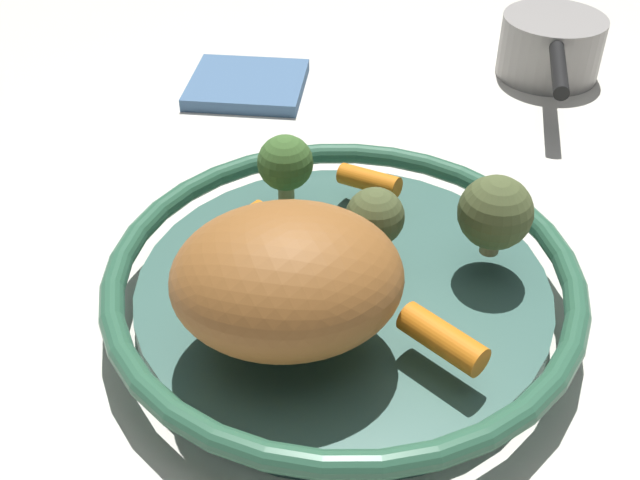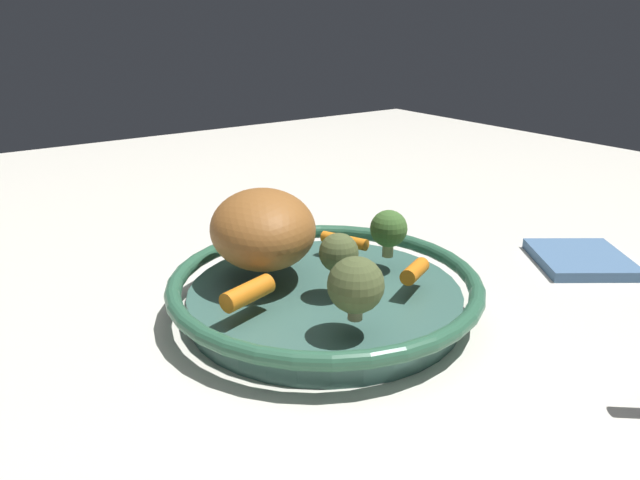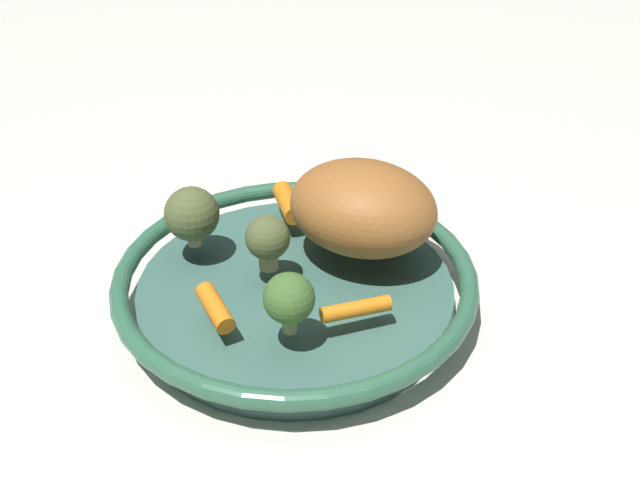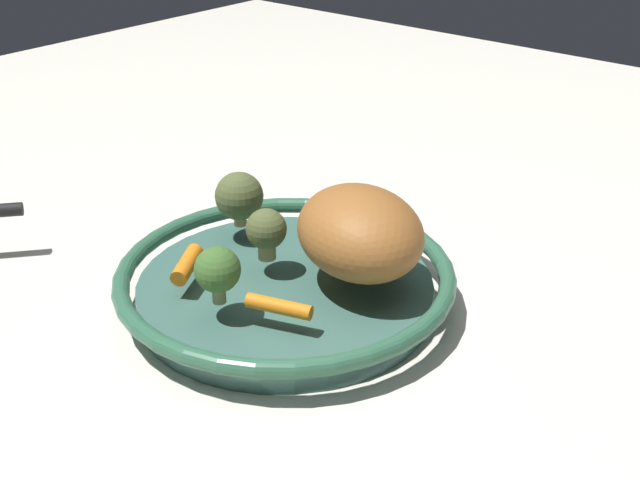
% 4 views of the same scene
% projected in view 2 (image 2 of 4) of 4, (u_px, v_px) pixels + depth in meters
% --- Properties ---
extents(ground_plane, '(2.32, 2.32, 0.00)m').
position_uv_depth(ground_plane, '(325.00, 312.00, 0.70)').
color(ground_plane, silver).
extents(serving_bowl, '(0.36, 0.36, 0.05)m').
position_uv_depth(serving_bowl, '(325.00, 292.00, 0.69)').
color(serving_bowl, '#3D665B').
rests_on(serving_bowl, ground_plane).
extents(roast_chicken_piece, '(0.19, 0.17, 0.09)m').
position_uv_depth(roast_chicken_piece, '(263.00, 229.00, 0.70)').
color(roast_chicken_piece, '#9E602B').
rests_on(roast_chicken_piece, serving_bowl).
extents(baby_carrot_center, '(0.04, 0.06, 0.02)m').
position_uv_depth(baby_carrot_center, '(248.00, 293.00, 0.61)').
color(baby_carrot_center, orange).
rests_on(baby_carrot_center, serving_bowl).
extents(baby_carrot_near_rim, '(0.07, 0.04, 0.02)m').
position_uv_depth(baby_carrot_near_rim, '(344.00, 241.00, 0.76)').
color(baby_carrot_near_rim, orange).
rests_on(baby_carrot_near_rim, serving_bowl).
extents(baby_carrot_left, '(0.04, 0.06, 0.02)m').
position_uv_depth(baby_carrot_left, '(415.00, 271.00, 0.67)').
color(baby_carrot_left, orange).
rests_on(baby_carrot_left, serving_bowl).
extents(broccoli_floret_mid, '(0.04, 0.04, 0.06)m').
position_uv_depth(broccoli_floret_mid, '(336.00, 255.00, 0.65)').
color(broccoli_floret_mid, tan).
rests_on(broccoli_floret_mid, serving_bowl).
extents(broccoli_floret_large, '(0.06, 0.06, 0.06)m').
position_uv_depth(broccoli_floret_large, '(356.00, 285.00, 0.57)').
color(broccoli_floret_large, tan).
rests_on(broccoli_floret_large, serving_bowl).
extents(broccoli_floret_small, '(0.05, 0.05, 0.06)m').
position_uv_depth(broccoli_floret_small, '(389.00, 230.00, 0.72)').
color(broccoli_floret_small, tan).
rests_on(broccoli_floret_small, serving_bowl).
extents(dish_towel, '(0.17, 0.17, 0.01)m').
position_uv_depth(dish_towel, '(581.00, 259.00, 0.83)').
color(dish_towel, '#4C7099').
rests_on(dish_towel, ground_plane).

